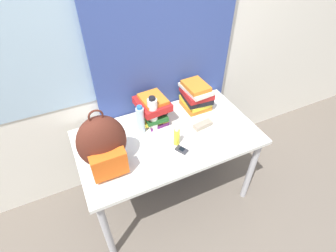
% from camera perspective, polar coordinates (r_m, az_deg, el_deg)
% --- Properties ---
extents(ground_plane, '(12.00, 12.00, 0.00)m').
position_cam_1_polar(ground_plane, '(2.33, 4.13, -21.08)').
color(ground_plane, '#665B51').
extents(wall_back, '(6.00, 0.06, 2.50)m').
position_cam_1_polar(wall_back, '(1.99, -5.96, 17.19)').
color(wall_back, silver).
rests_on(wall_back, ground_plane).
extents(curtain_blue, '(1.13, 0.04, 2.50)m').
position_cam_1_polar(curtain_blue, '(2.00, -0.58, 17.54)').
color(curtain_blue, '#384C93').
rests_on(curtain_blue, ground_plane).
extents(desk, '(1.33, 0.74, 0.73)m').
position_cam_1_polar(desk, '(2.00, 0.00, -3.95)').
color(desk, silver).
rests_on(desk, ground_plane).
extents(backpack, '(0.31, 0.27, 0.45)m').
position_cam_1_polar(backpack, '(1.67, -14.04, -3.86)').
color(backpack, '#512319').
rests_on(backpack, desk).
extents(book_stack_left, '(0.24, 0.28, 0.22)m').
position_cam_1_polar(book_stack_left, '(2.01, -3.39, 3.78)').
color(book_stack_left, '#6B2370').
rests_on(book_stack_left, desk).
extents(book_stack_center, '(0.22, 0.27, 0.23)m').
position_cam_1_polar(book_stack_center, '(2.15, 6.14, 6.58)').
color(book_stack_center, orange).
rests_on(book_stack_center, desk).
extents(water_bottle, '(0.06, 0.06, 0.24)m').
position_cam_1_polar(water_bottle, '(1.91, -6.00, 1.31)').
color(water_bottle, silver).
rests_on(water_bottle, desk).
extents(sports_bottle, '(0.07, 0.07, 0.29)m').
position_cam_1_polar(sports_bottle, '(1.91, -3.35, 2.61)').
color(sports_bottle, white).
rests_on(sports_bottle, desk).
extents(sunscreen_bottle, '(0.04, 0.04, 0.15)m').
position_cam_1_polar(sunscreen_bottle, '(1.83, 1.90, -2.31)').
color(sunscreen_bottle, yellow).
rests_on(sunscreen_bottle, desk).
extents(cell_phone, '(0.08, 0.10, 0.02)m').
position_cam_1_polar(cell_phone, '(1.83, 2.99, -5.22)').
color(cell_phone, '#2D2D33').
rests_on(cell_phone, desk).
extents(sunglasses_case, '(0.16, 0.08, 0.04)m').
position_cam_1_polar(sunglasses_case, '(2.02, 7.58, 0.23)').
color(sunglasses_case, gray).
rests_on(sunglasses_case, desk).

